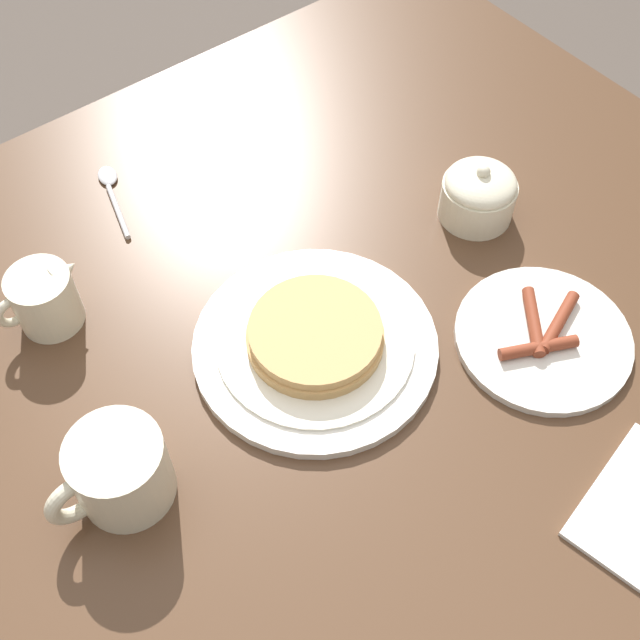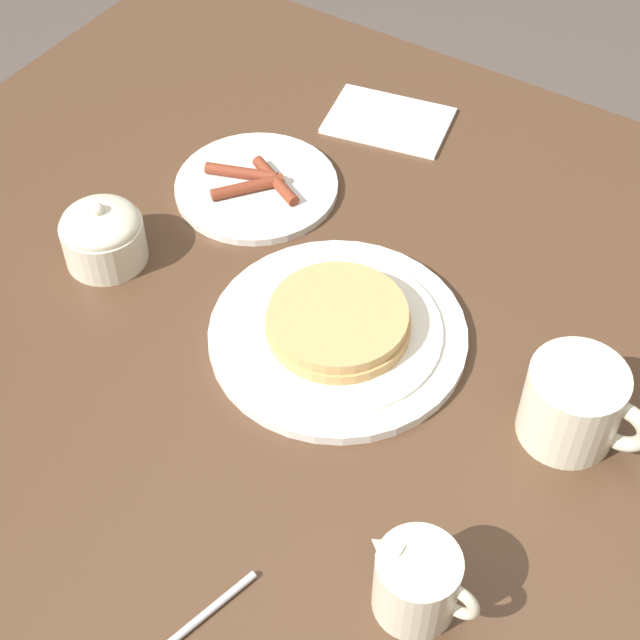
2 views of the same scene
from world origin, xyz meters
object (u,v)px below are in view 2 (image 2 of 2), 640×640
Objects in this scene: coffee_mug at (575,405)px; side_plate_bacon at (256,186)px; pancake_plate at (337,331)px; napkin at (388,121)px; sugar_bowl at (103,234)px; creamer_pitcher at (416,581)px.

side_plate_bacon is at bearing 164.35° from coffee_mug.
pancake_plate reaches higher than napkin.
coffee_mug is (0.25, 0.02, 0.03)m from pancake_plate.
napkin is at bearing 71.17° from side_plate_bacon.
coffee_mug is 1.36× the size of sugar_bowl.
pancake_plate is 0.30m from creamer_pitcher.
creamer_pitcher is (-0.04, -0.24, -0.01)m from coffee_mug.
side_plate_bacon is at bearing 138.94° from creamer_pitcher.
coffee_mug is (0.46, -0.13, 0.04)m from side_plate_bacon.
napkin is (-0.14, 0.35, -0.01)m from pancake_plate.
pancake_plate is at bearing -175.11° from coffee_mug.
coffee_mug is at bearing 6.12° from sugar_bowl.
side_plate_bacon is 0.55m from creamer_pitcher.
sugar_bowl is (-0.28, -0.04, 0.02)m from pancake_plate.
pancake_plate is 2.17× the size of coffee_mug.
napkin is at bearing 111.61° from pancake_plate.
coffee_mug is 1.19× the size of creamer_pitcher.
creamer_pitcher is 0.52m from sugar_bowl.
creamer_pitcher is at bearing -41.06° from side_plate_bacon.
pancake_plate is 1.57× the size of napkin.
sugar_bowl reaches higher than napkin.
napkin is at bearing 121.71° from creamer_pitcher.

